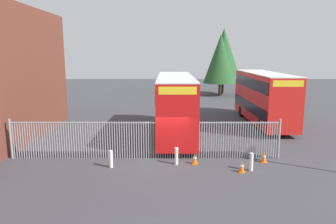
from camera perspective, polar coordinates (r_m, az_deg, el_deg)
ground_plane at (r=25.97m, az=0.00°, el=-2.71°), size 100.00×100.00×0.00m
palisade_fence at (r=17.97m, az=-4.29°, el=-4.93°), size 15.65×0.14×2.35m
double_decker_bus_near_gate at (r=22.73m, az=1.35°, el=1.60°), size 2.54×10.81×4.42m
double_decker_bus_behind_fence_left at (r=28.06m, az=17.14°, el=2.86°), size 2.54×10.81×4.42m
bollard_near_left at (r=16.99m, az=-10.49°, el=-8.51°), size 0.20×0.20×0.95m
bollard_center_front at (r=17.18m, az=1.55°, el=-8.11°), size 0.20×0.20×0.95m
bollard_near_right at (r=16.85m, az=15.10°, el=-8.88°), size 0.20×0.20×0.95m
traffic_cone_by_gate at (r=18.34m, az=17.28°, el=-7.99°), size 0.34×0.34×0.59m
traffic_cone_mid_forecourt at (r=17.36m, az=4.96°, el=-8.60°), size 0.34×0.34×0.59m
traffic_cone_near_kerb at (r=16.58m, az=13.44°, el=-9.80°), size 0.34×0.34×0.59m
tree_tall_back at (r=46.90m, az=10.22°, el=10.81°), size 4.75×4.75×9.66m
tree_short_side at (r=45.73m, az=9.65°, el=9.63°), size 4.86×4.86×8.78m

